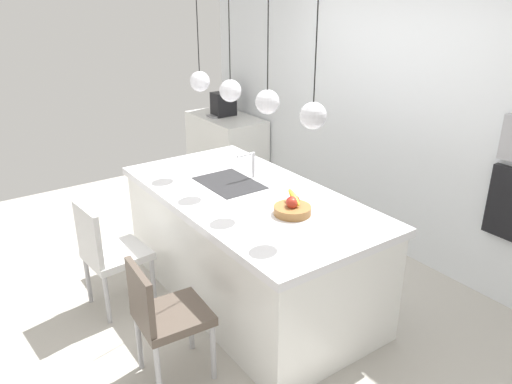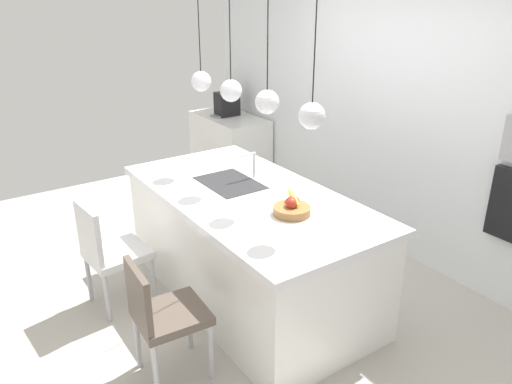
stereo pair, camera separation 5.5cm
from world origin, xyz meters
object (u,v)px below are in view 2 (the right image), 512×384
at_px(coffee_machine, 227,103).
at_px(chair_middle, 162,313).
at_px(chair_near, 109,250).
at_px(fruit_bowl, 292,208).

bearing_deg(coffee_machine, chair_middle, -37.65).
relative_size(coffee_machine, chair_near, 0.42).
relative_size(coffee_machine, chair_middle, 0.44).
distance_m(fruit_bowl, coffee_machine, 3.17).
xyz_separation_m(coffee_machine, chair_near, (1.96, -2.27, -0.51)).
bearing_deg(chair_near, chair_middle, 0.49).
distance_m(fruit_bowl, chair_near, 1.49).
bearing_deg(chair_middle, coffee_machine, 142.35).
height_order(fruit_bowl, coffee_machine, coffee_machine).
xyz_separation_m(fruit_bowl, coffee_machine, (-2.92, 1.23, 0.05)).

